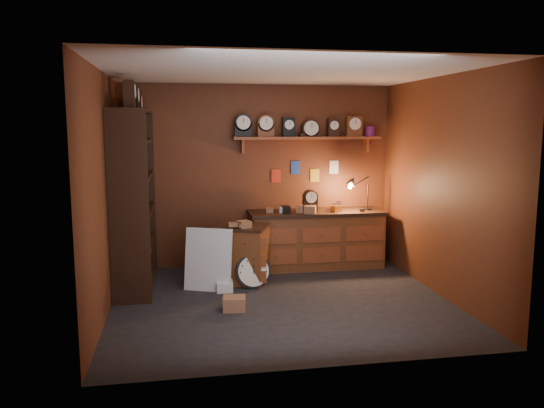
{
  "coord_description": "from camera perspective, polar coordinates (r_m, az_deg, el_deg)",
  "views": [
    {
      "loc": [
        -1.18,
        -6.03,
        2.09
      ],
      "look_at": [
        -0.05,
        0.35,
        1.14
      ],
      "focal_mm": 35.0,
      "sensor_mm": 36.0,
      "label": 1
    }
  ],
  "objects": [
    {
      "name": "floor",
      "position": [
        6.49,
        1.01,
        -10.43
      ],
      "size": [
        4.0,
        4.0,
        0.0
      ],
      "primitive_type": "plane",
      "color": "black",
      "rests_on": "ground"
    },
    {
      "name": "room_shell",
      "position": [
        6.27,
        1.27,
        4.97
      ],
      "size": [
        4.02,
        3.62,
        2.71
      ],
      "color": "#5C2C15",
      "rests_on": "ground"
    },
    {
      "name": "shelving_unit",
      "position": [
        7.09,
        -14.89,
        1.29
      ],
      "size": [
        0.47,
        1.6,
        2.58
      ],
      "color": "black",
      "rests_on": "ground"
    },
    {
      "name": "workbench",
      "position": [
        7.94,
        4.78,
        -3.44
      ],
      "size": [
        2.01,
        0.66,
        1.36
      ],
      "color": "brown",
      "rests_on": "ground"
    },
    {
      "name": "low_cabinet",
      "position": [
        7.18,
        -3.2,
        -5.13
      ],
      "size": [
        0.84,
        0.79,
        0.86
      ],
      "rotation": [
        0.0,
        0.0,
        -0.4
      ],
      "color": "brown",
      "rests_on": "ground"
    },
    {
      "name": "big_round_clock",
      "position": [
        6.96,
        -2.03,
        -7.22
      ],
      "size": [
        0.45,
        0.16,
        0.46
      ],
      "color": "black",
      "rests_on": "ground"
    },
    {
      "name": "white_panel",
      "position": [
        6.98,
        -6.82,
        -9.13
      ],
      "size": [
        0.64,
        0.39,
        0.81
      ],
      "primitive_type": "cube",
      "rotation": [
        -0.17,
        0.0,
        -0.38
      ],
      "color": "silver",
      "rests_on": "ground"
    },
    {
      "name": "mini_fridge",
      "position": [
        7.7,
        -3.12,
        -5.3
      ],
      "size": [
        0.57,
        0.58,
        0.55
      ],
      "rotation": [
        0.0,
        0.0,
        0.08
      ],
      "color": "silver",
      "rests_on": "ground"
    },
    {
      "name": "floor_box_a",
      "position": [
        6.19,
        -4.08,
        -10.63
      ],
      "size": [
        0.28,
        0.25,
        0.16
      ],
      "primitive_type": "cube",
      "rotation": [
        0.0,
        0.0,
        -0.12
      ],
      "color": "#8D5D3D",
      "rests_on": "ground"
    },
    {
      "name": "floor_box_b",
      "position": [
        6.9,
        -5.1,
        -8.79
      ],
      "size": [
        0.22,
        0.25,
        0.12
      ],
      "primitive_type": "cube",
      "rotation": [
        0.0,
        0.0,
        -0.06
      ],
      "color": "white",
      "rests_on": "ground"
    },
    {
      "name": "floor_box_c",
      "position": [
        7.41,
        -6.46,
        -7.4
      ],
      "size": [
        0.23,
        0.19,
        0.17
      ],
      "primitive_type": "cube",
      "rotation": [
        0.0,
        0.0,
        0.02
      ],
      "color": "#8D5D3D",
      "rests_on": "ground"
    }
  ]
}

